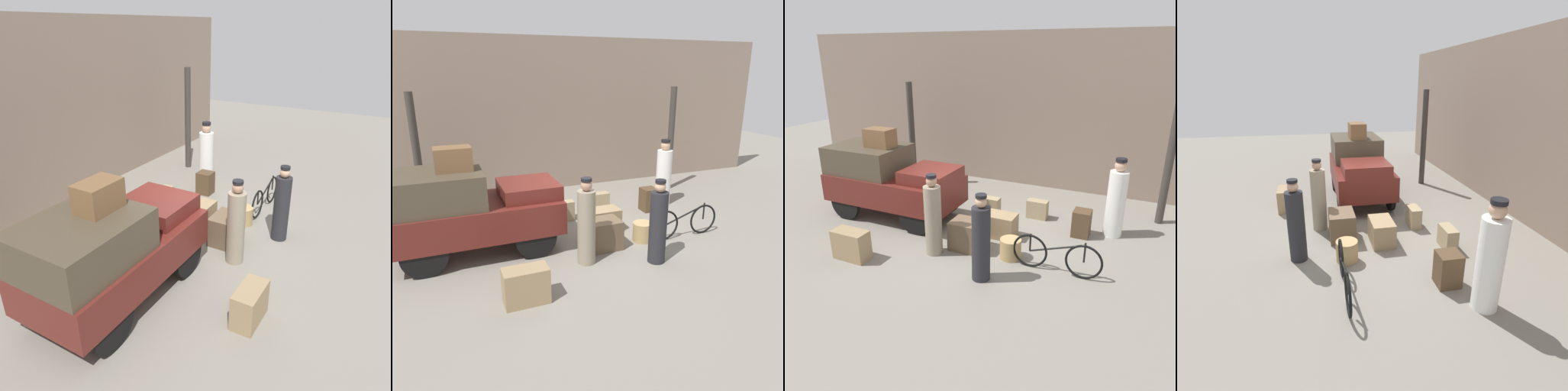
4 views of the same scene
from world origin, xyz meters
The scene contains 17 objects.
ground_plane centered at (0.00, 0.00, 0.00)m, with size 30.00×30.00×0.00m, color gray.
station_building_facade centered at (0.00, 4.08, 2.25)m, with size 16.00×0.15×4.50m.
canopy_pillar_left centered at (-3.21, 2.62, 1.56)m, with size 0.18×0.18×3.11m.
canopy_pillar_right centered at (3.91, 2.62, 1.56)m, with size 0.18×0.18×3.11m.
truck centered at (-2.31, 0.27, 0.97)m, with size 3.30×1.53×1.76m.
bicycle centered at (2.17, -0.67, 0.35)m, with size 1.71×0.04×0.73m.
wicker_basket centered at (1.20, -0.51, 0.21)m, with size 0.43×0.43×0.42m.
porter_standing_middle centered at (2.95, 1.43, 0.83)m, with size 0.41×0.41×1.81m.
conductor_in_dark_uniform centered at (-0.30, -0.98, 0.79)m, with size 0.35×0.35×1.71m.
porter_with_bicycle centered at (0.98, -1.45, 0.77)m, with size 0.34×0.34×1.66m.
trunk_large_brown centered at (-0.02, 1.26, 0.25)m, with size 0.50×0.26×0.49m.
trunk_wicker_pale centered at (0.25, -0.51, 0.31)m, with size 0.71×0.55×0.62m.
suitcase_tan_flat centered at (-1.70, -1.87, 0.30)m, with size 0.72×0.37×0.61m.
trunk_umber_medium centered at (2.31, 1.10, 0.31)m, with size 0.38×0.40×0.61m.
suitcase_black_upright centered at (0.63, 0.31, 0.27)m, with size 0.74×0.48×0.53m.
suitcase_small_leather centered at (1.11, 1.64, 0.23)m, with size 0.51×0.26×0.46m.
trunk_on_truck_roof centered at (-2.50, 0.27, 1.98)m, with size 0.68×0.46×0.45m.
Camera 3 is at (3.51, -6.95, 3.94)m, focal length 35.00 mm.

